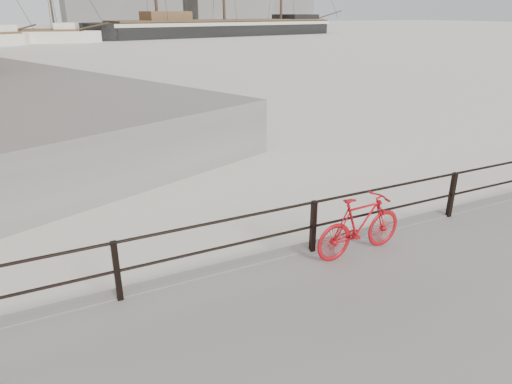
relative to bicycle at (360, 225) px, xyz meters
name	(u,v)px	position (x,y,z in m)	size (l,w,h in m)	color
ground	(440,228)	(2.79, 0.59, -0.92)	(400.00, 400.00, 0.00)	white
guardrail	(452,195)	(2.79, 0.44, -0.07)	(28.00, 0.10, 1.00)	black
bicycle	(360,225)	(0.00, 0.00, 0.00)	(1.88, 0.28, 1.14)	#B00B13
barque_black	(225,36)	(31.39, 82.45, -0.92)	(62.07, 20.31, 34.98)	black
schooner_mid	(13,43)	(-6.23, 76.30, -0.92)	(28.05, 11.87, 20.25)	white
industrial_east	(279,4)	(80.79, 150.59, 6.08)	(20.00, 16.00, 14.00)	gray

